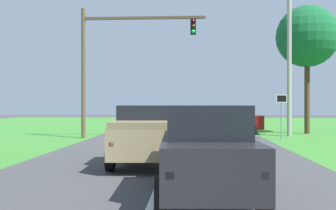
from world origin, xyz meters
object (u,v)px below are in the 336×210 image
(pickup_truck_lead, at_px, (147,134))
(utility_pole_right, at_px, (289,60))
(traffic_light, at_px, (115,53))
(oak_tree_right, at_px, (307,37))
(crossing_suv_far, at_px, (231,120))
(keep_moving_sign, at_px, (282,110))
(red_suv_near, at_px, (206,150))

(pickup_truck_lead, distance_m, utility_pole_right, 14.96)
(traffic_light, xyz_separation_m, oak_tree_right, (12.40, 4.48, 1.56))
(oak_tree_right, height_order, crossing_suv_far, oak_tree_right)
(pickup_truck_lead, bearing_deg, keep_moving_sign, 55.14)
(red_suv_near, distance_m, keep_moving_sign, 15.13)
(red_suv_near, relative_size, keep_moving_sign, 1.71)
(pickup_truck_lead, distance_m, oak_tree_right, 18.21)
(red_suv_near, bearing_deg, crossing_suv_far, 82.71)
(traffic_light, relative_size, utility_pole_right, 0.80)
(traffic_light, xyz_separation_m, utility_pole_right, (10.65, 2.20, -0.25))
(red_suv_near, bearing_deg, utility_pole_right, 71.11)
(pickup_truck_lead, bearing_deg, utility_pole_right, 57.95)
(oak_tree_right, bearing_deg, traffic_light, -160.13)
(oak_tree_right, relative_size, crossing_suv_far, 2.02)
(red_suv_near, relative_size, traffic_light, 0.60)
(oak_tree_right, height_order, utility_pole_right, utility_pole_right)
(oak_tree_right, bearing_deg, keep_moving_sign, -119.18)
(traffic_light, height_order, crossing_suv_far, traffic_light)
(traffic_light, relative_size, oak_tree_right, 0.88)
(oak_tree_right, bearing_deg, utility_pole_right, -127.49)
(red_suv_near, height_order, pickup_truck_lead, red_suv_near)
(red_suv_near, xyz_separation_m, pickup_truck_lead, (-1.81, 4.89, -0.03))
(red_suv_near, xyz_separation_m, oak_tree_right, (7.62, 19.43, 5.57))
(crossing_suv_far, distance_m, utility_pole_right, 5.56)
(red_suv_near, distance_m, crossing_suv_far, 19.38)
(keep_moving_sign, xyz_separation_m, oak_tree_right, (2.85, 5.10, 4.90))
(red_suv_near, height_order, oak_tree_right, oak_tree_right)
(utility_pole_right, bearing_deg, keep_moving_sign, -111.28)
(red_suv_near, bearing_deg, traffic_light, 107.74)
(pickup_truck_lead, bearing_deg, crossing_suv_far, 73.44)
(traffic_light, distance_m, oak_tree_right, 13.28)
(pickup_truck_lead, xyz_separation_m, utility_pole_right, (7.68, 12.26, 3.80))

